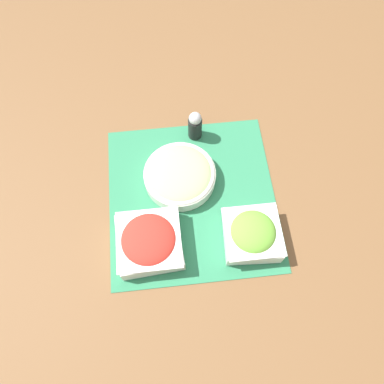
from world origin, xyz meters
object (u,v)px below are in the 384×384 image
(tomato_bowl, at_px, (149,241))
(cucumber_bowl, at_px, (180,175))
(pepper_shaker, at_px, (195,125))
(lettuce_bowl, at_px, (252,234))

(tomato_bowl, height_order, cucumber_bowl, tomato_bowl)
(tomato_bowl, bearing_deg, cucumber_bowl, 62.72)
(cucumber_bowl, relative_size, pepper_shaker, 1.99)
(lettuce_bowl, xyz_separation_m, cucumber_bowl, (-0.16, 0.19, -0.01))
(lettuce_bowl, xyz_separation_m, pepper_shaker, (-0.11, 0.32, 0.01))
(cucumber_bowl, bearing_deg, pepper_shaker, 68.00)
(pepper_shaker, bearing_deg, cucumber_bowl, -112.00)
(cucumber_bowl, bearing_deg, lettuce_bowl, -48.89)
(tomato_bowl, relative_size, lettuce_bowl, 1.14)
(pepper_shaker, bearing_deg, lettuce_bowl, -72.05)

